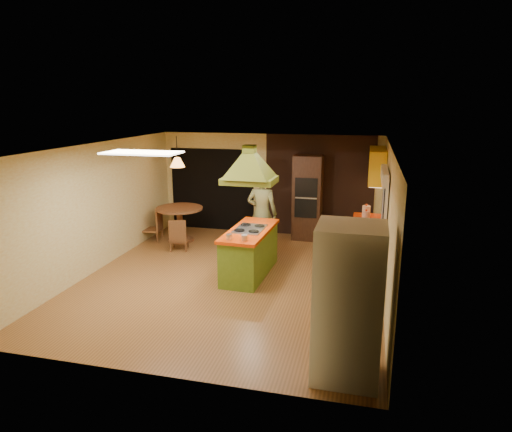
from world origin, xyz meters
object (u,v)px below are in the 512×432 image
(refrigerator, at_px, (348,303))
(wall_oven, at_px, (308,198))
(dining_table, at_px, (180,217))
(kitchen_island, at_px, (250,252))
(canister_large, at_px, (366,212))
(man, at_px, (262,214))

(refrigerator, relative_size, wall_oven, 0.94)
(dining_table, bearing_deg, wall_oven, 17.42)
(kitchen_island, bearing_deg, canister_large, 35.98)
(kitchen_island, distance_m, canister_large, 2.63)
(man, distance_m, wall_oven, 1.61)
(dining_table, bearing_deg, man, -12.48)
(refrigerator, distance_m, canister_large, 4.41)
(man, distance_m, refrigerator, 4.71)
(dining_table, relative_size, canister_large, 4.49)
(wall_oven, bearing_deg, dining_table, -161.92)
(kitchen_island, bearing_deg, refrigerator, -53.99)
(man, bearing_deg, dining_table, -11.05)
(kitchen_island, height_order, man, man)
(kitchen_island, distance_m, dining_table, 2.78)
(man, relative_size, dining_table, 1.65)
(refrigerator, distance_m, wall_oven, 5.77)
(wall_oven, height_order, dining_table, wall_oven)
(man, distance_m, canister_large, 2.20)
(dining_table, distance_m, canister_large, 4.35)
(refrigerator, distance_m, dining_table, 6.30)
(dining_table, xyz_separation_m, canister_large, (4.32, -0.31, 0.46))
(man, xyz_separation_m, wall_oven, (0.80, 1.39, 0.11))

